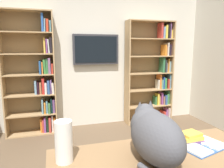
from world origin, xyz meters
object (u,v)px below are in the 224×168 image
Objects in this scene: wall_mounted_tv at (96,49)px; paper_towel_roll at (64,142)px; bookshelf_left at (154,72)px; bookshelf_right at (36,78)px; coffee_mug at (175,137)px; cat at (154,133)px; open_binder at (203,146)px; desk_book_stack at (190,137)px.

wall_mounted_tv is 3.15× the size of paper_towel_roll.
bookshelf_left is 2.21m from bookshelf_right.
coffee_mug is (-0.07, 2.52, -0.64)m from wall_mounted_tv.
open_binder is (-0.42, -0.04, -0.16)m from cat.
cat reaches higher than desk_book_stack.
bookshelf_left reaches higher than cat.
cat reaches higher than coffee_mug.
cat is at bearing 20.26° from desk_book_stack.
cat is 0.44m from desk_book_stack.
wall_mounted_tv is 2.62m from desk_book_stack.
open_binder is (0.92, 2.55, -0.23)m from bookshelf_left.
wall_mounted_tv is 2.60m from coffee_mug.
desk_book_stack is at bearing 68.75° from bookshelf_left.
coffee_mug is at bearing -177.63° from paper_towel_roll.
paper_towel_roll is (1.90, 2.47, -0.11)m from bookshelf_left.
bookshelf_left is 3.18× the size of cat.
paper_towel_roll is (0.56, -0.12, -0.04)m from cat.
paper_towel_roll reaches higher than open_binder.
wall_mounted_tv reaches higher than desk_book_stack.
coffee_mug is (-1.13, 2.44, -0.16)m from bookshelf_right.
paper_towel_roll is at bearing 73.63° from wall_mounted_tv.
cat reaches higher than paper_towel_roll.
coffee_mug is 0.51× the size of desk_book_stack.
bookshelf_left is at bearing -127.50° from paper_towel_roll.
open_binder is (-1.29, 2.55, -0.20)m from bookshelf_right.
paper_towel_roll is 2.80× the size of coffee_mug.
bookshelf_right is at bearing -62.86° from desk_book_stack.
bookshelf_left is 2.34× the size of wall_mounted_tv.
coffee_mug is at bearing -149.57° from cat.
wall_mounted_tv is 8.81× the size of coffee_mug.
bookshelf_left is at bearing -109.77° from open_binder.
coffee_mug is 0.13m from desk_book_stack.
bookshelf_right is at bearing -65.14° from coffee_mug.
paper_towel_roll is 1.43× the size of desk_book_stack.
open_binder is at bearing 145.34° from coffee_mug.
open_binder is at bearing 109.50° from desk_book_stack.
bookshelf_right is at bearing -82.85° from paper_towel_roll.
bookshelf_left is 2.72m from open_binder.
bookshelf_left is at bearing -117.33° from cat.
bookshelf_right reaches higher than paper_towel_roll.
desk_book_stack is at bearing -70.50° from open_binder.
bookshelf_left reaches higher than wall_mounted_tv.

